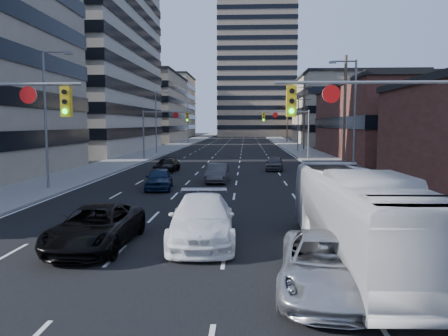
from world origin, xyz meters
The scene contains 29 objects.
road_surface centered at (0.00, 130.00, 0.01)m, with size 18.00×300.00×0.02m, color black.
sidewalk_left centered at (-11.50, 130.00, 0.07)m, with size 5.00×300.00×0.15m, color slate.
sidewalk_right centered at (11.50, 130.00, 0.07)m, with size 5.00×300.00×0.15m, color slate.
office_left_mid centered at (-27.00, 60.00, 14.00)m, with size 26.00×34.00×28.00m, color #ADA089.
office_left_far centered at (-24.00, 100.00, 8.00)m, with size 20.00×30.00×16.00m, color gray.
storefront_right_mid centered at (24.00, 50.00, 4.50)m, with size 20.00×30.00×9.00m, color #472119.
office_right_far centered at (25.00, 88.00, 7.00)m, with size 22.00×28.00×14.00m, color gray.
apartment_tower centered at (6.00, 150.00, 29.00)m, with size 26.00×26.00×58.00m, color gray.
bg_block_left centered at (-28.00, 140.00, 10.00)m, with size 24.00×24.00×20.00m, color #ADA089.
bg_block_right centered at (32.00, 130.00, 6.00)m, with size 22.00×22.00×12.00m, color gray.
signal_near_right centered at (7.45, 8.00, 4.33)m, with size 6.59×0.33×6.00m.
signal_far_left centered at (-7.68, 45.00, 4.30)m, with size 6.09×0.33×6.00m.
signal_far_right centered at (7.68, 45.00, 4.30)m, with size 6.09×0.33×6.00m.
utility_pole_block centered at (12.20, 36.00, 5.78)m, with size 2.20×0.28×11.00m.
utility_pole_midblock centered at (12.20, 66.00, 5.78)m, with size 2.20×0.28×11.00m.
utility_pole_distant centered at (12.20, 96.00, 5.78)m, with size 2.20×0.28×11.00m.
streetlight_left_near centered at (-10.34, 20.00, 5.05)m, with size 2.03×0.22×9.00m.
streetlight_left_mid centered at (-10.34, 55.00, 5.05)m, with size 2.03×0.22×9.00m.
streetlight_left_far centered at (-10.34, 90.00, 5.05)m, with size 2.03×0.22×9.00m.
streetlight_right_near centered at (10.34, 25.00, 5.05)m, with size 2.03×0.22×9.00m.
streetlight_right_far centered at (10.34, 60.00, 5.05)m, with size 2.03×0.22×9.00m.
black_pickup centered at (-2.79, 7.01, 0.73)m, with size 2.41×5.23×1.45m, color black.
white_van centered at (0.88, 7.95, 0.83)m, with size 2.33×5.74×1.66m, color white.
silver_suv centered at (4.60, 3.27, 0.72)m, with size 2.40×5.21×1.45m, color #AFB0B4.
transit_bus centered at (6.00, 5.79, 1.46)m, with size 2.45×10.46×2.91m, color silver.
sedan_blue centered at (-3.28, 20.72, 0.71)m, with size 1.69×4.19×1.43m, color #0E1E3A.
sedan_grey_center centered at (0.38, 24.45, 0.70)m, with size 1.47×4.22×1.39m, color #393A3C.
sedan_black_far centered at (-4.62, 31.04, 0.62)m, with size 1.75×4.30×1.25m, color black.
sedan_grey_right centered at (5.20, 32.99, 0.67)m, with size 1.57×3.91×1.33m, color #39393C.
Camera 1 is at (2.48, -7.82, 4.35)m, focal length 35.00 mm.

